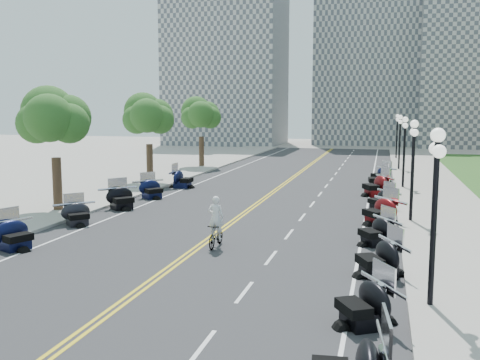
# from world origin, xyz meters

# --- Properties ---
(ground) EXTENTS (160.00, 160.00, 0.00)m
(ground) POSITION_xyz_m (0.00, 0.00, 0.00)
(ground) COLOR gray
(road) EXTENTS (16.00, 90.00, 0.01)m
(road) POSITION_xyz_m (0.00, 10.00, 0.00)
(road) COLOR #333335
(road) RESTS_ON ground
(centerline_yellow_a) EXTENTS (0.12, 90.00, 0.00)m
(centerline_yellow_a) POSITION_xyz_m (-0.12, 10.00, 0.01)
(centerline_yellow_a) COLOR yellow
(centerline_yellow_a) RESTS_ON road
(centerline_yellow_b) EXTENTS (0.12, 90.00, 0.00)m
(centerline_yellow_b) POSITION_xyz_m (0.12, 10.00, 0.01)
(centerline_yellow_b) COLOR yellow
(centerline_yellow_b) RESTS_ON road
(edge_line_north) EXTENTS (0.12, 90.00, 0.00)m
(edge_line_north) POSITION_xyz_m (6.40, 10.00, 0.01)
(edge_line_north) COLOR white
(edge_line_north) RESTS_ON road
(edge_line_south) EXTENTS (0.12, 90.00, 0.00)m
(edge_line_south) POSITION_xyz_m (-6.40, 10.00, 0.01)
(edge_line_south) COLOR white
(edge_line_south) RESTS_ON road
(lane_dash_3) EXTENTS (0.12, 2.00, 0.00)m
(lane_dash_3) POSITION_xyz_m (3.20, -12.00, 0.01)
(lane_dash_3) COLOR white
(lane_dash_3) RESTS_ON road
(lane_dash_4) EXTENTS (0.12, 2.00, 0.00)m
(lane_dash_4) POSITION_xyz_m (3.20, -8.00, 0.01)
(lane_dash_4) COLOR white
(lane_dash_4) RESTS_ON road
(lane_dash_5) EXTENTS (0.12, 2.00, 0.00)m
(lane_dash_5) POSITION_xyz_m (3.20, -4.00, 0.01)
(lane_dash_5) COLOR white
(lane_dash_5) RESTS_ON road
(lane_dash_6) EXTENTS (0.12, 2.00, 0.00)m
(lane_dash_6) POSITION_xyz_m (3.20, 0.00, 0.01)
(lane_dash_6) COLOR white
(lane_dash_6) RESTS_ON road
(lane_dash_7) EXTENTS (0.12, 2.00, 0.00)m
(lane_dash_7) POSITION_xyz_m (3.20, 4.00, 0.01)
(lane_dash_7) COLOR white
(lane_dash_7) RESTS_ON road
(lane_dash_8) EXTENTS (0.12, 2.00, 0.00)m
(lane_dash_8) POSITION_xyz_m (3.20, 8.00, 0.01)
(lane_dash_8) COLOR white
(lane_dash_8) RESTS_ON road
(lane_dash_9) EXTENTS (0.12, 2.00, 0.00)m
(lane_dash_9) POSITION_xyz_m (3.20, 12.00, 0.01)
(lane_dash_9) COLOR white
(lane_dash_9) RESTS_ON road
(lane_dash_10) EXTENTS (0.12, 2.00, 0.00)m
(lane_dash_10) POSITION_xyz_m (3.20, 16.00, 0.01)
(lane_dash_10) COLOR white
(lane_dash_10) RESTS_ON road
(lane_dash_11) EXTENTS (0.12, 2.00, 0.00)m
(lane_dash_11) POSITION_xyz_m (3.20, 20.00, 0.01)
(lane_dash_11) COLOR white
(lane_dash_11) RESTS_ON road
(lane_dash_12) EXTENTS (0.12, 2.00, 0.00)m
(lane_dash_12) POSITION_xyz_m (3.20, 24.00, 0.01)
(lane_dash_12) COLOR white
(lane_dash_12) RESTS_ON road
(lane_dash_13) EXTENTS (0.12, 2.00, 0.00)m
(lane_dash_13) POSITION_xyz_m (3.20, 28.00, 0.01)
(lane_dash_13) COLOR white
(lane_dash_13) RESTS_ON road
(lane_dash_14) EXTENTS (0.12, 2.00, 0.00)m
(lane_dash_14) POSITION_xyz_m (3.20, 32.00, 0.01)
(lane_dash_14) COLOR white
(lane_dash_14) RESTS_ON road
(lane_dash_15) EXTENTS (0.12, 2.00, 0.00)m
(lane_dash_15) POSITION_xyz_m (3.20, 36.00, 0.01)
(lane_dash_15) COLOR white
(lane_dash_15) RESTS_ON road
(lane_dash_16) EXTENTS (0.12, 2.00, 0.00)m
(lane_dash_16) POSITION_xyz_m (3.20, 40.00, 0.01)
(lane_dash_16) COLOR white
(lane_dash_16) RESTS_ON road
(lane_dash_17) EXTENTS (0.12, 2.00, 0.00)m
(lane_dash_17) POSITION_xyz_m (3.20, 44.00, 0.01)
(lane_dash_17) COLOR white
(lane_dash_17) RESTS_ON road
(lane_dash_18) EXTENTS (0.12, 2.00, 0.00)m
(lane_dash_18) POSITION_xyz_m (3.20, 48.00, 0.01)
(lane_dash_18) COLOR white
(lane_dash_18) RESTS_ON road
(lane_dash_19) EXTENTS (0.12, 2.00, 0.00)m
(lane_dash_19) POSITION_xyz_m (3.20, 52.00, 0.01)
(lane_dash_19) COLOR white
(lane_dash_19) RESTS_ON road
(sidewalk_north) EXTENTS (5.00, 90.00, 0.15)m
(sidewalk_north) POSITION_xyz_m (10.50, 10.00, 0.07)
(sidewalk_north) COLOR #9E9991
(sidewalk_north) RESTS_ON ground
(sidewalk_south) EXTENTS (5.00, 90.00, 0.15)m
(sidewalk_south) POSITION_xyz_m (-10.50, 10.00, 0.07)
(sidewalk_south) COLOR #9E9991
(sidewalk_south) RESTS_ON ground
(distant_block_a) EXTENTS (18.00, 14.00, 26.00)m
(distant_block_a) POSITION_xyz_m (-18.00, 62.00, 13.00)
(distant_block_a) COLOR gray
(distant_block_a) RESTS_ON ground
(distant_block_b) EXTENTS (16.00, 12.00, 30.00)m
(distant_block_b) POSITION_xyz_m (4.00, 68.00, 15.00)
(distant_block_b) COLOR gray
(distant_block_b) RESTS_ON ground
(street_lamp_1) EXTENTS (0.50, 1.20, 4.90)m
(street_lamp_1) POSITION_xyz_m (8.60, -8.00, 2.60)
(street_lamp_1) COLOR black
(street_lamp_1) RESTS_ON sidewalk_north
(street_lamp_2) EXTENTS (0.50, 1.20, 4.90)m
(street_lamp_2) POSITION_xyz_m (8.60, 4.00, 2.60)
(street_lamp_2) COLOR black
(street_lamp_2) RESTS_ON sidewalk_north
(street_lamp_3) EXTENTS (0.50, 1.20, 4.90)m
(street_lamp_3) POSITION_xyz_m (8.60, 16.00, 2.60)
(street_lamp_3) COLOR black
(street_lamp_3) RESTS_ON sidewalk_north
(street_lamp_4) EXTENTS (0.50, 1.20, 4.90)m
(street_lamp_4) POSITION_xyz_m (8.60, 28.00, 2.60)
(street_lamp_4) COLOR black
(street_lamp_4) RESTS_ON sidewalk_north
(street_lamp_5) EXTENTS (0.50, 1.20, 4.90)m
(street_lamp_5) POSITION_xyz_m (8.60, 40.00, 2.60)
(street_lamp_5) COLOR black
(street_lamp_5) RESTS_ON sidewalk_north
(tree_2) EXTENTS (4.80, 4.80, 9.20)m
(tree_2) POSITION_xyz_m (-10.00, 2.00, 4.75)
(tree_2) COLOR #235619
(tree_2) RESTS_ON sidewalk_south
(tree_3) EXTENTS (4.80, 4.80, 9.20)m
(tree_3) POSITION_xyz_m (-10.00, 14.00, 4.75)
(tree_3) COLOR #235619
(tree_3) RESTS_ON sidewalk_south
(tree_4) EXTENTS (4.80, 4.80, 9.20)m
(tree_4) POSITION_xyz_m (-10.00, 26.00, 4.75)
(tree_4) COLOR #235619
(tree_4) RESTS_ON sidewalk_south
(motorcycle_n_3) EXTENTS (2.61, 2.61, 1.33)m
(motorcycle_n_3) POSITION_xyz_m (6.85, -9.71, 0.67)
(motorcycle_n_3) COLOR black
(motorcycle_n_3) RESTS_ON road
(motorcycle_n_4) EXTENTS (2.66, 2.66, 1.40)m
(motorcycle_n_4) POSITION_xyz_m (7.16, -5.32, 0.70)
(motorcycle_n_4) COLOR black
(motorcycle_n_4) RESTS_ON road
(motorcycle_n_5) EXTENTS (2.57, 2.57, 1.31)m
(motorcycle_n_5) POSITION_xyz_m (7.02, -1.01, 0.65)
(motorcycle_n_5) COLOR black
(motorcycle_n_5) RESTS_ON road
(motorcycle_n_6) EXTENTS (2.97, 2.97, 1.48)m
(motorcycle_n_6) POSITION_xyz_m (7.14, 3.17, 0.74)
(motorcycle_n_6) COLOR #590A0C
(motorcycle_n_6) RESTS_ON road
(motorcycle_n_7) EXTENTS (2.57, 2.57, 1.29)m
(motorcycle_n_7) POSITION_xyz_m (7.17, 7.07, 0.64)
(motorcycle_n_7) COLOR black
(motorcycle_n_7) RESTS_ON road
(motorcycle_n_8) EXTENTS (2.98, 2.98, 1.56)m
(motorcycle_n_8) POSITION_xyz_m (6.79, 12.09, 0.78)
(motorcycle_n_8) COLOR #590A0C
(motorcycle_n_8) RESTS_ON road
(motorcycle_n_9) EXTENTS (2.34, 2.34, 1.49)m
(motorcycle_n_9) POSITION_xyz_m (6.91, 15.86, 0.75)
(motorcycle_n_9) COLOR black
(motorcycle_n_9) RESTS_ON road
(motorcycle_n_10) EXTENTS (2.71, 2.71, 1.35)m
(motorcycle_n_10) POSITION_xyz_m (7.07, 19.24, 0.67)
(motorcycle_n_10) COLOR black
(motorcycle_n_10) RESTS_ON road
(motorcycle_s_4) EXTENTS (2.52, 2.52, 1.34)m
(motorcycle_s_4) POSITION_xyz_m (-7.00, -5.48, 0.67)
(motorcycle_s_4) COLOR black
(motorcycle_s_4) RESTS_ON road
(motorcycle_s_5) EXTENTS (2.50, 2.50, 1.24)m
(motorcycle_s_5) POSITION_xyz_m (-7.07, -0.81, 0.62)
(motorcycle_s_5) COLOR black
(motorcycle_s_5) RESTS_ON road
(motorcycle_s_6) EXTENTS (2.83, 2.83, 1.41)m
(motorcycle_s_6) POSITION_xyz_m (-7.00, 3.62, 0.70)
(motorcycle_s_6) COLOR black
(motorcycle_s_6) RESTS_ON road
(motorcycle_s_7) EXTENTS (2.66, 2.66, 1.33)m
(motorcycle_s_7) POSITION_xyz_m (-6.91, 7.50, 0.66)
(motorcycle_s_7) COLOR black
(motorcycle_s_7) RESTS_ON road
(motorcycle_s_8) EXTENTS (2.06, 2.06, 1.44)m
(motorcycle_s_8) POSITION_xyz_m (-6.71, 12.34, 0.72)
(motorcycle_s_8) COLOR black
(motorcycle_s_8) RESTS_ON road
(bicycle) EXTENTS (0.51, 1.68, 1.00)m
(bicycle) POSITION_xyz_m (0.71, -3.06, 0.50)
(bicycle) COLOR #A51414
(bicycle) RESTS_ON road
(cyclist_rider) EXTENTS (0.65, 0.43, 1.78)m
(cyclist_rider) POSITION_xyz_m (0.71, -3.06, 1.89)
(cyclist_rider) COLOR white
(cyclist_rider) RESTS_ON bicycle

